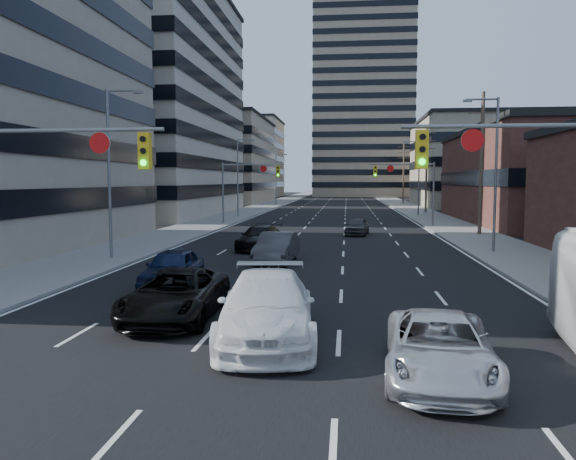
# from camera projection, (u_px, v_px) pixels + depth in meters

# --- Properties ---
(ground) EXTENTS (400.00, 400.00, 0.00)m
(ground) POSITION_uv_depth(u_px,v_px,m) (221.00, 447.00, 9.01)
(ground) COLOR black
(ground) RESTS_ON ground
(road_surface) EXTENTS (18.00, 300.00, 0.02)m
(road_surface) POSITION_uv_depth(u_px,v_px,m) (339.00, 198.00, 137.80)
(road_surface) COLOR black
(road_surface) RESTS_ON ground
(sidewalk_left) EXTENTS (5.00, 300.00, 0.15)m
(sidewalk_left) POSITION_uv_depth(u_px,v_px,m) (292.00, 198.00, 138.99)
(sidewalk_left) COLOR slate
(sidewalk_left) RESTS_ON ground
(sidewalk_right) EXTENTS (5.00, 300.00, 0.15)m
(sidewalk_right) POSITION_uv_depth(u_px,v_px,m) (386.00, 198.00, 136.59)
(sidewalk_right) COLOR slate
(sidewalk_right) RESTS_ON ground
(office_left_mid) EXTENTS (26.00, 34.00, 28.00)m
(office_left_mid) POSITION_uv_depth(u_px,v_px,m) (115.00, 103.00, 70.04)
(office_left_mid) COLOR #ADA089
(office_left_mid) RESTS_ON ground
(office_left_far) EXTENTS (20.00, 30.00, 16.00)m
(office_left_far) POSITION_uv_depth(u_px,v_px,m) (214.00, 162.00, 109.88)
(office_left_far) COLOR gray
(office_left_far) RESTS_ON ground
(storefront_right_mid) EXTENTS (20.00, 30.00, 9.00)m
(storefront_right_mid) POSITION_uv_depth(u_px,v_px,m) (570.00, 178.00, 55.65)
(storefront_right_mid) COLOR #472119
(storefront_right_mid) RESTS_ON ground
(office_right_far) EXTENTS (22.00, 28.00, 14.00)m
(office_right_far) POSITION_uv_depth(u_px,v_px,m) (487.00, 164.00, 92.97)
(office_right_far) COLOR gray
(office_right_far) RESTS_ON ground
(apartment_tower) EXTENTS (26.00, 26.00, 58.00)m
(apartment_tower) POSITION_uv_depth(u_px,v_px,m) (363.00, 91.00, 154.44)
(apartment_tower) COLOR gray
(apartment_tower) RESTS_ON ground
(bg_block_left) EXTENTS (24.00, 24.00, 20.00)m
(bg_block_left) POSITION_uv_depth(u_px,v_px,m) (235.00, 159.00, 149.75)
(bg_block_left) COLOR #ADA089
(bg_block_left) RESTS_ON ground
(bg_block_right) EXTENTS (22.00, 22.00, 12.00)m
(bg_block_right) POSITION_uv_depth(u_px,v_px,m) (473.00, 173.00, 133.94)
(bg_block_right) COLOR gray
(bg_block_right) RESTS_ON ground
(signal_near_left) EXTENTS (6.59, 0.33, 6.00)m
(signal_near_left) POSITION_uv_depth(u_px,v_px,m) (41.00, 179.00, 17.33)
(signal_near_left) COLOR slate
(signal_near_left) RESTS_ON ground
(signal_near_right) EXTENTS (6.59, 0.33, 6.00)m
(signal_near_right) POSITION_uv_depth(u_px,v_px,m) (542.00, 178.00, 15.77)
(signal_near_right) COLOR slate
(signal_near_right) RESTS_ON ground
(signal_far_left) EXTENTS (6.09, 0.33, 6.00)m
(signal_far_left) POSITION_uv_depth(u_px,v_px,m) (246.00, 180.00, 54.01)
(signal_far_left) COLOR slate
(signal_far_left) RESTS_ON ground
(signal_far_right) EXTENTS (6.09, 0.33, 6.00)m
(signal_far_right) POSITION_uv_depth(u_px,v_px,m) (408.00, 180.00, 52.41)
(signal_far_right) COLOR slate
(signal_far_right) RESTS_ON ground
(utility_pole_block) EXTENTS (2.20, 0.28, 11.00)m
(utility_pole_block) POSITION_uv_depth(u_px,v_px,m) (481.00, 161.00, 42.90)
(utility_pole_block) COLOR #4C3D2D
(utility_pole_block) RESTS_ON ground
(utility_pole_midblock) EXTENTS (2.20, 0.28, 11.00)m
(utility_pole_midblock) POSITION_uv_depth(u_px,v_px,m) (427.00, 169.00, 72.62)
(utility_pole_midblock) COLOR #4C3D2D
(utility_pole_midblock) RESTS_ON ground
(utility_pole_distant) EXTENTS (2.20, 0.28, 11.00)m
(utility_pole_distant) POSITION_uv_depth(u_px,v_px,m) (403.00, 172.00, 102.34)
(utility_pole_distant) COLOR #4C3D2D
(utility_pole_distant) RESTS_ON ground
(streetlight_left_near) EXTENTS (2.03, 0.22, 9.00)m
(streetlight_left_near) POSITION_uv_depth(u_px,v_px,m) (112.00, 166.00, 29.46)
(streetlight_left_near) COLOR slate
(streetlight_left_near) RESTS_ON ground
(streetlight_left_mid) EXTENTS (2.03, 0.22, 9.00)m
(streetlight_left_mid) POSITION_uv_depth(u_px,v_px,m) (239.00, 174.00, 64.13)
(streetlight_left_mid) COLOR slate
(streetlight_left_mid) RESTS_ON ground
(streetlight_left_far) EXTENTS (2.03, 0.22, 9.00)m
(streetlight_left_far) POSITION_uv_depth(u_px,v_px,m) (277.00, 176.00, 98.81)
(streetlight_left_far) COLOR slate
(streetlight_left_far) RESTS_ON ground
(streetlight_right_near) EXTENTS (2.03, 0.22, 9.00)m
(streetlight_right_near) POSITION_uv_depth(u_px,v_px,m) (493.00, 167.00, 32.26)
(streetlight_right_near) COLOR slate
(streetlight_right_near) RESTS_ON ground
(streetlight_right_far) EXTENTS (2.03, 0.22, 9.00)m
(streetlight_right_far) POSITION_uv_depth(u_px,v_px,m) (418.00, 174.00, 66.93)
(streetlight_right_far) COLOR slate
(streetlight_right_far) RESTS_ON ground
(black_pickup) EXTENTS (2.58, 5.47, 1.51)m
(black_pickup) POSITION_uv_depth(u_px,v_px,m) (175.00, 295.00, 17.26)
(black_pickup) COLOR black
(black_pickup) RESTS_ON ground
(white_van) EXTENTS (3.13, 6.34, 1.77)m
(white_van) POSITION_uv_depth(u_px,v_px,m) (267.00, 307.00, 14.97)
(white_van) COLOR silver
(white_van) RESTS_ON ground
(silver_suv) EXTENTS (2.68, 5.06, 1.36)m
(silver_suv) POSITION_uv_depth(u_px,v_px,m) (440.00, 348.00, 12.07)
(silver_suv) COLOR silver
(silver_suv) RESTS_ON ground
(sedan_blue) EXTENTS (1.91, 4.55, 1.54)m
(sedan_blue) POSITION_uv_depth(u_px,v_px,m) (172.00, 268.00, 22.45)
(sedan_blue) COLOR #0D1836
(sedan_blue) RESTS_ON ground
(sedan_grey_center) EXTENTS (1.97, 4.94, 1.60)m
(sedan_grey_center) POSITION_uv_depth(u_px,v_px,m) (277.00, 248.00, 28.80)
(sedan_grey_center) COLOR #38383B
(sedan_grey_center) RESTS_ON ground
(sedan_black_far) EXTENTS (2.58, 5.29, 1.48)m
(sedan_black_far) POSITION_uv_depth(u_px,v_px,m) (260.00, 238.00, 34.59)
(sedan_black_far) COLOR black
(sedan_black_far) RESTS_ON ground
(sedan_grey_right) EXTENTS (2.14, 4.30, 1.41)m
(sedan_grey_right) POSITION_uv_depth(u_px,v_px,m) (357.00, 226.00, 44.01)
(sedan_grey_right) COLOR #38393B
(sedan_grey_right) RESTS_ON ground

